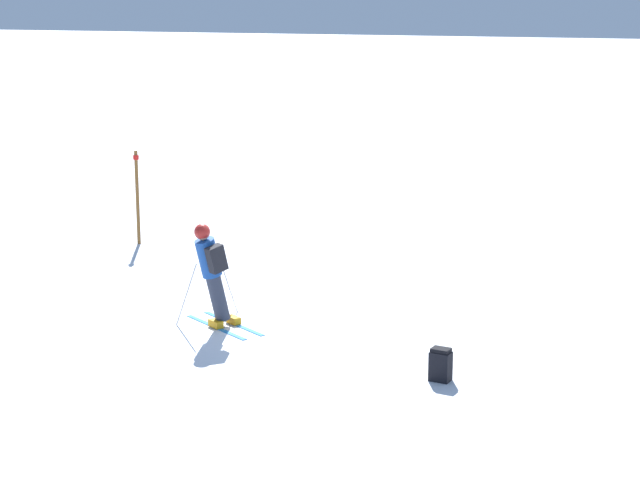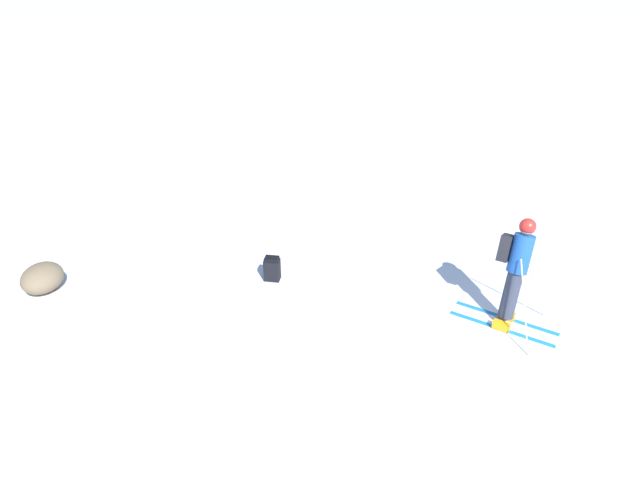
# 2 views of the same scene
# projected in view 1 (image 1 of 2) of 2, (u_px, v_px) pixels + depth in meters

# --- Properties ---
(ground_plane) EXTENTS (300.00, 300.00, 0.00)m
(ground_plane) POSITION_uv_depth(u_px,v_px,m) (251.00, 312.00, 19.20)
(ground_plane) COLOR white
(skier) EXTENTS (1.42, 1.78, 1.88)m
(skier) POSITION_uv_depth(u_px,v_px,m) (212.00, 270.00, 17.98)
(skier) COLOR #1E7AC6
(skier) RESTS_ON ground
(spare_backpack) EXTENTS (0.24, 0.31, 0.50)m
(spare_backpack) POSITION_uv_depth(u_px,v_px,m) (441.00, 365.00, 15.66)
(spare_backpack) COLOR black
(spare_backpack) RESTS_ON ground
(trail_marker) EXTENTS (0.13, 0.13, 2.16)m
(trail_marker) POSITION_uv_depth(u_px,v_px,m) (137.00, 193.00, 24.33)
(trail_marker) COLOR brown
(trail_marker) RESTS_ON ground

